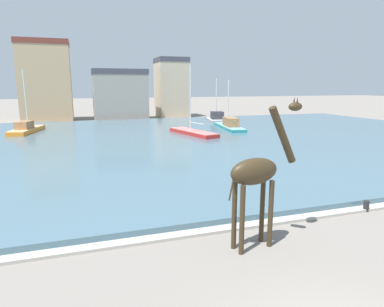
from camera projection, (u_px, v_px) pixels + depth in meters
name	position (u px, v px, depth m)	size (l,w,h in m)	color
harbor_water	(136.00, 142.00, 32.11)	(76.54, 40.95, 0.36)	#476675
quay_edge_coping	(221.00, 229.00, 12.85)	(76.54, 0.50, 0.12)	#ADA89E
giraffe_statue	(258.00, 174.00, 11.12)	(2.91, 0.97, 5.10)	#382B19
sailboat_teal	(228.00, 126.00, 41.23)	(3.01, 9.56, 6.17)	teal
sailboat_orange	(28.00, 130.00, 37.59)	(3.39, 7.61, 7.27)	orange
sailboat_red	(189.00, 133.00, 36.28)	(3.61, 8.50, 7.61)	red
sailboat_grey	(216.00, 120.00, 49.10)	(3.33, 6.15, 6.49)	#939399
mooring_bollard	(366.00, 206.00, 14.80)	(0.24, 0.24, 0.50)	#232326
townhouse_narrow_midrow	(46.00, 81.00, 51.92)	(7.58, 5.73, 12.26)	tan
townhouse_corner_house	(120.00, 95.00, 54.02)	(8.56, 5.28, 8.02)	gray
townhouse_tall_gabled	(171.00, 88.00, 59.00)	(5.18, 5.78, 10.19)	#C6B293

